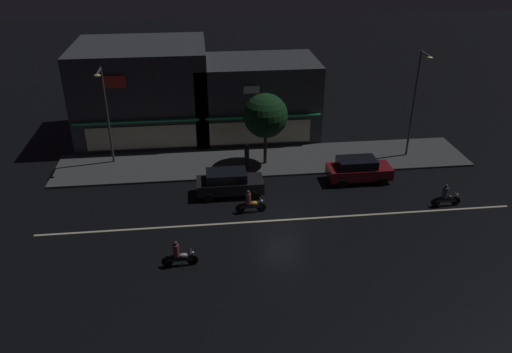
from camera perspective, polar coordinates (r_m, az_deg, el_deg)
name	(u,v)px	position (r m, az deg, el deg)	size (l,w,h in m)	color
ground_plane	(282,220)	(30.24, 2.96, -4.97)	(140.00, 140.00, 0.00)	black
lane_divider_stripe	(282,220)	(30.23, 2.96, -4.96)	(28.68, 0.16, 0.01)	beige
sidewalk_far	(264,161)	(37.28, 0.95, 1.81)	(30.19, 5.10, 0.14)	#424447
storefront_left_block	(143,90)	(42.24, -12.69, 9.54)	(10.26, 8.57, 7.38)	#383A3F
storefront_center_block	(256,97)	(41.42, -0.05, 8.96)	(9.82, 6.47, 6.15)	#383A3F
streetlamp_west	(106,109)	(36.70, -16.69, 7.36)	(0.44, 1.64, 7.04)	#47494C
streetlamp_mid	(416,97)	(37.94, 17.69, 8.58)	(0.44, 1.64, 7.90)	#47494C
pedestrian_on_sidewalk	(247,156)	(35.61, -1.05, 2.29)	(0.33, 0.33, 1.96)	#232328
street_tree	(266,116)	(35.35, 1.09, 6.91)	(3.14, 3.14, 5.24)	#473323
parked_car_near_kerb	(229,183)	(32.55, -3.08, -0.69)	(4.30, 1.98, 1.67)	black
parked_car_trailing	(358,169)	(34.91, 11.55, 0.81)	(4.30, 1.98, 1.67)	maroon
motorcycle_lead	(446,197)	(33.49, 20.73, -2.19)	(1.90, 0.60, 1.52)	black
motorcycle_following	(178,255)	(26.52, -8.80, -8.85)	(1.90, 0.60, 1.52)	black
motorcycle_opposite_lane	(250,203)	(30.67, -0.70, -3.03)	(1.90, 0.60, 1.52)	black
traffic_cone	(212,183)	(33.81, -4.97, -0.75)	(0.36, 0.36, 0.55)	orange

